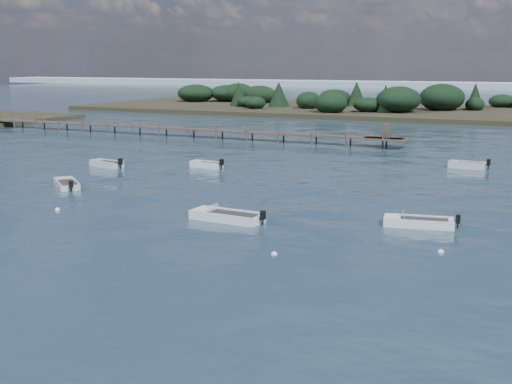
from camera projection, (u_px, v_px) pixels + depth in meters
The scene contains 12 objects.
ground at pixel (378, 135), 85.21m from camera, with size 400.00×400.00×0.00m, color #182938.
tender_far_white at pixel (206, 166), 58.98m from camera, with size 3.40×1.52×1.15m.
dinghy_mid_white_a at pixel (227, 218), 39.13m from camera, with size 4.89×1.92×1.14m.
tender_far_grey_b at pixel (467, 166), 58.52m from camera, with size 3.64×1.50×1.24m.
tender_far_grey at pixel (107, 165), 59.38m from camera, with size 3.74×1.90×1.18m.
dinghy_mid_grey at pixel (67, 185), 49.71m from camera, with size 3.82×3.51×1.04m.
dinghy_mid_white_b at pixel (418, 224), 37.72m from camera, with size 4.42×2.23×1.08m.
buoy_b at pixel (274, 255), 32.12m from camera, with size 0.32×0.32×0.32m, color silver.
buoy_c at pixel (58, 210), 41.90m from camera, with size 0.32×0.32×0.32m, color silver.
buoy_d at pixel (441, 252), 32.51m from camera, with size 0.32×0.32×0.32m, color silver.
jetty at pixel (190, 129), 83.39m from camera, with size 64.50×3.20×3.40m.
distant_haze at pixel (272, 86), 273.57m from camera, with size 280.00×20.00×2.40m, color #95A6B8.
Camera 1 is at (21.35, -23.89, 9.41)m, focal length 45.00 mm.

